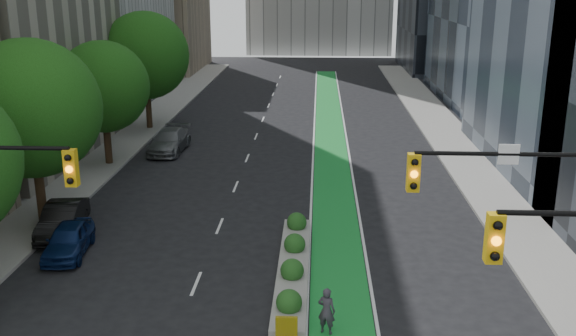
# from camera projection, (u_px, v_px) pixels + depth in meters

# --- Properties ---
(sidewalk_left) EXTENTS (3.60, 90.00, 0.15)m
(sidewalk_left) POSITION_uv_depth(u_px,v_px,m) (112.00, 151.00, 43.26)
(sidewalk_left) COLOR gray
(sidewalk_left) RESTS_ON ground
(sidewalk_right) EXTENTS (3.60, 90.00, 0.15)m
(sidewalk_right) POSITION_uv_depth(u_px,v_px,m) (465.00, 156.00, 42.17)
(sidewalk_right) COLOR gray
(sidewalk_right) RESTS_ON ground
(bike_lane_paint) EXTENTS (2.20, 70.00, 0.01)m
(bike_lane_paint) POSITION_uv_depth(u_px,v_px,m) (330.00, 137.00, 47.39)
(bike_lane_paint) COLOR #198A33
(bike_lane_paint) RESTS_ON ground
(tree_mid) EXTENTS (6.40, 6.40, 8.78)m
(tree_mid) POSITION_uv_depth(u_px,v_px,m) (31.00, 109.00, 29.22)
(tree_mid) COLOR black
(tree_mid) RESTS_ON ground
(tree_midfar) EXTENTS (5.60, 5.60, 7.76)m
(tree_midfar) POSITION_uv_depth(u_px,v_px,m) (103.00, 87.00, 38.97)
(tree_midfar) COLOR black
(tree_midfar) RESTS_ON ground
(tree_far) EXTENTS (6.60, 6.60, 9.00)m
(tree_far) POSITION_uv_depth(u_px,v_px,m) (145.00, 56.00, 48.34)
(tree_far) COLOR black
(tree_far) RESTS_ON ground
(signal_right) EXTENTS (5.82, 0.51, 7.20)m
(signal_right) POSITION_uv_depth(u_px,v_px,m) (557.00, 226.00, 17.48)
(signal_right) COLOR black
(signal_right) RESTS_ON ground
(median_planter) EXTENTS (1.20, 10.26, 1.10)m
(median_planter) POSITION_uv_depth(u_px,v_px,m) (293.00, 265.00, 25.37)
(median_planter) COLOR gray
(median_planter) RESTS_ON ground
(cyclist) EXTENTS (0.69, 0.57, 1.64)m
(cyclist) POSITION_uv_depth(u_px,v_px,m) (327.00, 311.00, 21.00)
(cyclist) COLOR #37323C
(cyclist) RESTS_ON ground
(parked_car_left_near) EXTENTS (1.97, 4.06, 1.33)m
(parked_car_left_near) POSITION_uv_depth(u_px,v_px,m) (69.00, 240.00, 27.11)
(parked_car_left_near) COLOR #0C1E4C
(parked_car_left_near) RESTS_ON ground
(parked_car_left_mid) EXTENTS (2.05, 4.52, 1.44)m
(parked_car_left_mid) POSITION_uv_depth(u_px,v_px,m) (63.00, 219.00, 29.25)
(parked_car_left_mid) COLOR black
(parked_car_left_mid) RESTS_ON ground
(parked_car_left_far) EXTENTS (2.31, 5.22, 1.49)m
(parked_car_left_far) POSITION_uv_depth(u_px,v_px,m) (169.00, 141.00, 43.28)
(parked_car_left_far) COLOR #5D5F62
(parked_car_left_far) RESTS_ON ground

